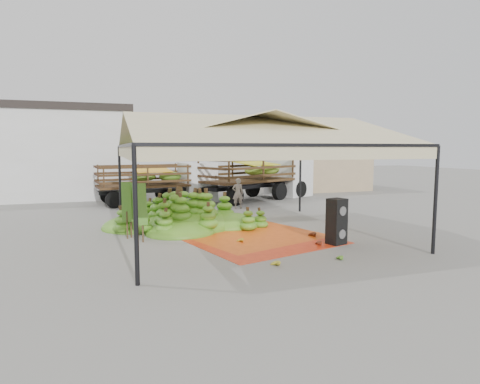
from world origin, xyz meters
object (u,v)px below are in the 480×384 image
object	(u,v)px
truck_right	(262,172)
speaker_stack	(337,222)
truck_left	(162,178)
vendor	(238,193)
banana_heap	(187,209)

from	to	relation	value
truck_right	speaker_stack	bearing A→B (deg)	-125.02
speaker_stack	truck_left	xyz separation A→B (m)	(-3.67, 11.34, 0.61)
truck_left	speaker_stack	bearing A→B (deg)	-79.83
vendor	truck_right	size ratio (longest dim) A/B	0.20
vendor	speaker_stack	bearing A→B (deg)	101.86
speaker_stack	truck_left	world-z (taller)	truck_left
speaker_stack	truck_right	size ratio (longest dim) A/B	0.18
banana_heap	truck_right	bearing A→B (deg)	50.09
banana_heap	truck_right	world-z (taller)	truck_right
truck_left	truck_right	bearing A→B (deg)	-8.57
speaker_stack	vendor	bearing A→B (deg)	76.73
banana_heap	truck_right	distance (m)	9.19
banana_heap	truck_right	xyz separation A→B (m)	(5.87, 7.01, 0.88)
truck_left	truck_right	xyz separation A→B (m)	(5.78, -0.08, 0.23)
speaker_stack	vendor	distance (m)	7.97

